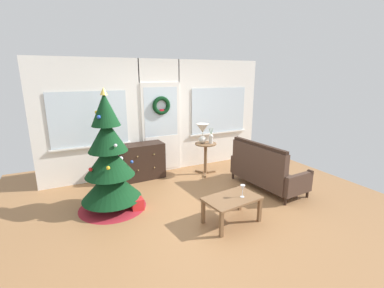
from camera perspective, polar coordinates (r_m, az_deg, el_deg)
ground_plane at (r=4.77m, az=2.44°, el=-13.31°), size 6.76×6.76×0.00m
back_wall_with_door at (r=6.19m, az=-6.70°, el=5.71°), size 5.20×0.19×2.55m
christmas_tree at (r=4.69m, az=-17.03°, el=-4.52°), size 1.13×1.13×2.04m
dresser_cabinet at (r=5.97m, az=-10.34°, el=-3.58°), size 0.92×0.47×0.78m
settee_sofa at (r=5.54m, az=15.04°, el=-5.46°), size 0.83×1.60×0.96m
side_table at (r=6.10m, az=2.88°, el=-1.77°), size 0.50×0.48×0.72m
table_lamp at (r=5.98m, az=2.25°, el=2.82°), size 0.28×0.28×0.44m
flower_vase at (r=6.01m, az=4.03°, el=1.21°), size 0.11×0.10×0.35m
coffee_table at (r=4.24m, az=8.44°, el=-11.89°), size 0.90×0.62×0.41m
wine_glass at (r=4.20m, az=10.66°, el=-9.20°), size 0.08×0.08×0.20m
gift_box at (r=4.76m, az=-11.51°, el=-12.35°), size 0.20×0.18×0.20m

